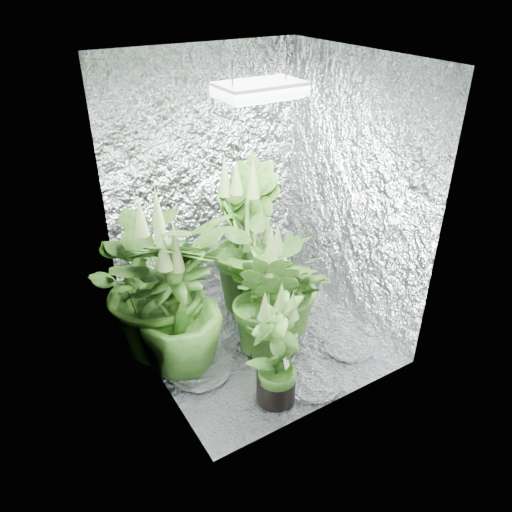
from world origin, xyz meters
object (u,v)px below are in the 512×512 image
object	(u,v)px
plant_c	(244,240)
plant_a	(158,281)
grow_lamp	(260,90)
plant_e	(280,286)
plant_d	(179,306)
plant_f	(277,351)
plant_g	(265,304)
circulation_fan	(282,266)
plant_b	(260,279)

from	to	relation	value
plant_c	plant_a	bearing A→B (deg)	-168.19
grow_lamp	plant_c	distance (m)	1.31
plant_a	plant_e	xyz separation A→B (m)	(0.78, -0.33, -0.12)
plant_d	plant_f	xyz separation A→B (m)	(0.38, -0.59, -0.12)
plant_a	plant_g	distance (m)	0.75
plant_e	circulation_fan	xyz separation A→B (m)	(0.45, 0.63, -0.30)
plant_a	plant_b	world-z (taller)	plant_a
circulation_fan	plant_a	bearing A→B (deg)	-174.07
plant_a	plant_e	world-z (taller)	plant_a
plant_b	circulation_fan	bearing A→B (deg)	39.22
plant_g	circulation_fan	world-z (taller)	plant_g
plant_b	circulation_fan	world-z (taller)	plant_b
plant_e	plant_g	distance (m)	0.24
plant_a	circulation_fan	distance (m)	1.34
plant_f	plant_b	bearing A→B (deg)	65.48
plant_g	plant_c	bearing A→B (deg)	72.56
plant_f	circulation_fan	size ratio (longest dim) A/B	2.46
grow_lamp	plant_c	bearing A→B (deg)	72.93
plant_c	plant_e	xyz separation A→B (m)	(0.01, -0.50, -0.15)
plant_b	plant_g	size ratio (longest dim) A/B	0.90
plant_g	plant_a	bearing A→B (deg)	141.79
plant_c	circulation_fan	bearing A→B (deg)	16.17
plant_d	grow_lamp	bearing A→B (deg)	-1.24
plant_g	plant_b	bearing A→B (deg)	63.87
plant_d	plant_g	size ratio (longest dim) A/B	1.17
plant_e	plant_f	distance (m)	0.65
grow_lamp	plant_g	distance (m)	1.40
plant_c	plant_e	distance (m)	0.52
plant_e	plant_g	world-z (taller)	plant_g
grow_lamp	plant_f	size ratio (longest dim) A/B	0.57
plant_a	plant_c	distance (m)	0.79
plant_b	grow_lamp	bearing A→B (deg)	-122.59
plant_d	plant_c	bearing A→B (deg)	30.03
plant_e	circulation_fan	world-z (taller)	plant_e
grow_lamp	plant_b	size ratio (longest dim) A/B	0.58
grow_lamp	plant_e	world-z (taller)	grow_lamp
plant_b	plant_d	size ratio (longest dim) A/B	0.77
plant_a	plant_b	xyz separation A→B (m)	(0.76, -0.10, -0.18)
circulation_fan	grow_lamp	bearing A→B (deg)	-143.53
grow_lamp	plant_b	distance (m)	1.46
circulation_fan	plant_c	bearing A→B (deg)	-171.35
grow_lamp	plant_a	bearing A→B (deg)	156.19
plant_e	plant_b	bearing A→B (deg)	96.01
plant_f	plant_g	world-z (taller)	plant_g
plant_c	plant_d	size ratio (longest dim) A/B	1.13
plant_e	plant_f	bearing A→B (deg)	-125.37
plant_d	plant_e	world-z (taller)	plant_d
grow_lamp	plant_e	size ratio (longest dim) A/B	0.53
plant_e	circulation_fan	size ratio (longest dim) A/B	2.65
plant_d	plant_f	distance (m)	0.71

